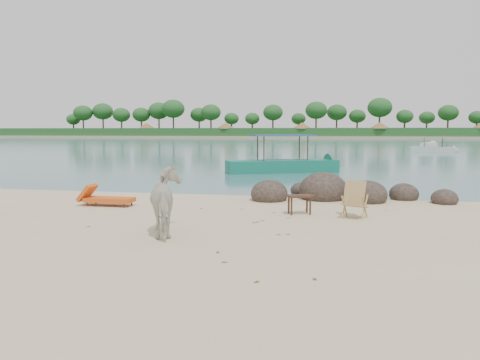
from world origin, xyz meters
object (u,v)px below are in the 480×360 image
Objects in this scene: boat_near at (282,141)px; boulders at (335,193)px; cow at (169,202)px; side_table at (299,206)px; deck_chair at (355,201)px; lounge_chair at (109,198)px.

boulders is at bearing -98.67° from boat_near.
cow is at bearing -116.26° from boat_near.
side_table is 1.48m from deck_chair.
lounge_chair is at bearing -129.80° from boat_near.
side_table is at bearing -105.82° from boat_near.
cow is 1.83× the size of deck_chair.
boat_near is at bearing 78.77° from side_table.
boat_near reaches higher than cow.
side_table is (2.59, 3.02, -0.47)m from cow.
lounge_chair is at bearing 157.53° from side_table.
cow reaches higher than side_table.
boat_near is (-2.89, 10.51, 1.47)m from boulders.
deck_chair is at bearing -100.25° from boat_near.
deck_chair is at bearing -30.92° from side_table.
boulders is 7.13m from lounge_chair.
cow reaches higher than boulders.
boat_near is at bearing -118.57° from cow.
boulders reaches higher than side_table.
deck_chair is (0.49, -3.26, 0.25)m from boulders.
boulders is 6.81× the size of deck_chair.
cow is 4.55m from lounge_chair.
deck_chair reaches higher than lounge_chair.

